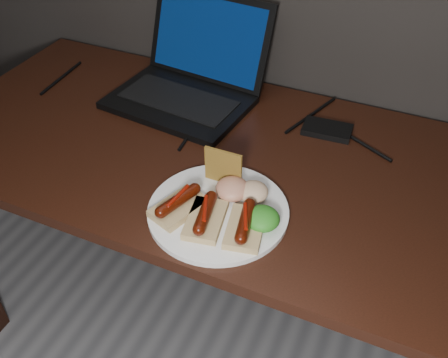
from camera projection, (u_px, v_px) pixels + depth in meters
desk at (204, 174)px, 1.27m from camera, size 1.40×0.70×0.75m
laptop at (190, 78)px, 1.36m from camera, size 0.40×0.37×0.25m
hard_drive at (327, 130)px, 1.26m from camera, size 0.13×0.08×0.02m
desk_cables at (219, 113)px, 1.32m from camera, size 0.97×0.38×0.01m
plate at (218, 211)px, 1.04m from camera, size 0.38×0.38×0.01m
bread_sausage_left at (179, 204)px, 1.02m from camera, size 0.10×0.13×0.04m
bread_sausage_center at (205, 217)px, 0.99m from camera, size 0.09×0.13×0.04m
bread_sausage_right at (245, 225)px, 0.97m from camera, size 0.09×0.13×0.04m
crispbread at (223, 167)px, 1.07m from camera, size 0.08×0.01×0.08m
salad_greens at (262, 218)px, 0.98m from camera, size 0.07×0.07×0.04m
salsa_mound at (232, 189)px, 1.05m from camera, size 0.07×0.07×0.04m
coleslaw_mound at (253, 192)px, 1.05m from camera, size 0.06×0.06×0.04m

